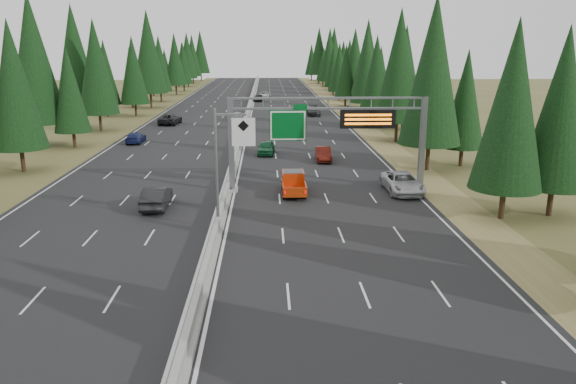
% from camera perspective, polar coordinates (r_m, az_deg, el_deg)
% --- Properties ---
extents(road, '(32.00, 260.00, 0.08)m').
position_cam_1_polar(road, '(91.47, -4.26, 7.12)').
color(road, black).
rests_on(road, ground).
extents(shoulder_right, '(3.60, 260.00, 0.06)m').
position_cam_1_polar(shoulder_right, '(92.56, 6.91, 7.14)').
color(shoulder_right, olive).
rests_on(shoulder_right, ground).
extents(shoulder_left, '(3.60, 260.00, 0.06)m').
position_cam_1_polar(shoulder_left, '(93.81, -15.27, 6.83)').
color(shoulder_left, brown).
rests_on(shoulder_left, ground).
extents(median_barrier, '(0.70, 260.00, 0.85)m').
position_cam_1_polar(median_barrier, '(91.42, -4.26, 7.35)').
color(median_barrier, gray).
rests_on(median_barrier, road).
extents(sign_gantry, '(16.75, 0.98, 7.80)m').
position_cam_1_polar(sign_gantry, '(46.34, 4.86, 6.36)').
color(sign_gantry, slate).
rests_on(sign_gantry, road).
extents(hov_sign_pole, '(2.80, 0.50, 8.00)m').
position_cam_1_polar(hov_sign_pole, '(36.41, -6.39, 3.19)').
color(hov_sign_pole, slate).
rests_on(hov_sign_pole, road).
extents(tree_row_right, '(11.47, 243.26, 18.33)m').
position_cam_1_polar(tree_row_right, '(83.84, 10.93, 12.36)').
color(tree_row_right, black).
rests_on(tree_row_right, ground).
extents(tree_row_left, '(11.75, 243.94, 18.71)m').
position_cam_1_polar(tree_row_left, '(81.20, -20.54, 11.65)').
color(tree_row_left, black).
rests_on(tree_row_left, ground).
extents(silver_minivan, '(2.87, 5.98, 1.64)m').
position_cam_1_polar(silver_minivan, '(47.52, 11.54, 0.95)').
color(silver_minivan, silver).
rests_on(silver_minivan, road).
extents(red_pickup, '(1.89, 5.29, 1.72)m').
position_cam_1_polar(red_pickup, '(46.44, 0.54, 1.10)').
color(red_pickup, black).
rests_on(red_pickup, road).
extents(car_ahead_green, '(2.09, 4.55, 1.51)m').
position_cam_1_polar(car_ahead_green, '(63.20, -2.23, 4.53)').
color(car_ahead_green, '#12522B').
rests_on(car_ahead_green, road).
extents(car_ahead_dkred, '(1.68, 4.45, 1.45)m').
position_cam_1_polar(car_ahead_dkred, '(59.64, 3.60, 3.87)').
color(car_ahead_dkred, '#51120B').
rests_on(car_ahead_dkred, road).
extents(car_ahead_dkgrey, '(2.34, 5.55, 1.60)m').
position_cam_1_polar(car_ahead_dkgrey, '(99.57, 2.61, 8.24)').
color(car_ahead_dkgrey, black).
rests_on(car_ahead_dkgrey, road).
extents(car_ahead_white, '(2.66, 4.99, 1.33)m').
position_cam_1_polar(car_ahead_white, '(134.69, -2.39, 9.84)').
color(car_ahead_white, silver).
rests_on(car_ahead_white, road).
extents(car_ahead_far, '(2.23, 4.68, 1.55)m').
position_cam_1_polar(car_ahead_far, '(125.67, -3.03, 9.54)').
color(car_ahead_far, black).
rests_on(car_ahead_far, road).
extents(car_onc_near, '(1.76, 4.94, 1.62)m').
position_cam_1_polar(car_onc_near, '(43.19, -13.22, -0.52)').
color(car_onc_near, black).
rests_on(car_onc_near, road).
extents(car_onc_blue, '(1.91, 4.67, 1.35)m').
position_cam_1_polar(car_onc_blue, '(73.32, -15.23, 5.37)').
color(car_onc_blue, navy).
rests_on(car_onc_blue, road).
extents(car_onc_white, '(2.00, 4.35, 1.44)m').
position_cam_1_polar(car_onc_white, '(93.12, -5.16, 7.71)').
color(car_onc_white, '#B5B5B5').
rests_on(car_onc_white, road).
extents(car_onc_far, '(3.21, 6.10, 1.64)m').
position_cam_1_polar(car_onc_far, '(90.02, -11.88, 7.28)').
color(car_onc_far, black).
rests_on(car_onc_far, road).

